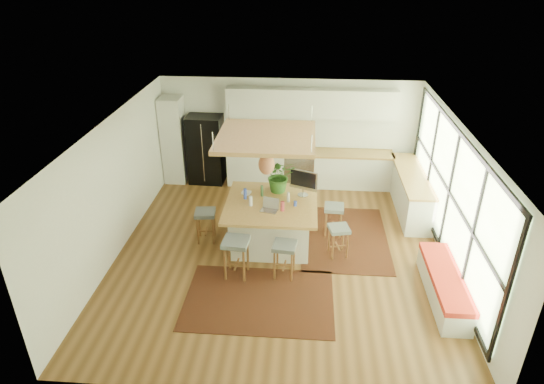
# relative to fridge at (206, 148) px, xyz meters

# --- Properties ---
(floor) EXTENTS (7.00, 7.00, 0.00)m
(floor) POSITION_rel_fridge_xyz_m (2.13, -3.21, -0.93)
(floor) COLOR #573719
(floor) RESTS_ON ground
(ceiling) EXTENTS (7.00, 7.00, 0.00)m
(ceiling) POSITION_rel_fridge_xyz_m (2.13, -3.21, 1.78)
(ceiling) COLOR white
(ceiling) RESTS_ON ground
(wall_back) EXTENTS (6.50, 0.00, 6.50)m
(wall_back) POSITION_rel_fridge_xyz_m (2.13, 0.29, 0.42)
(wall_back) COLOR silver
(wall_back) RESTS_ON ground
(wall_front) EXTENTS (6.50, 0.00, 6.50)m
(wall_front) POSITION_rel_fridge_xyz_m (2.13, -6.71, 0.42)
(wall_front) COLOR silver
(wall_front) RESTS_ON ground
(wall_left) EXTENTS (0.00, 7.00, 7.00)m
(wall_left) POSITION_rel_fridge_xyz_m (-1.12, -3.21, 0.42)
(wall_left) COLOR silver
(wall_left) RESTS_ON ground
(wall_right) EXTENTS (0.00, 7.00, 7.00)m
(wall_right) POSITION_rel_fridge_xyz_m (5.38, -3.21, 0.42)
(wall_right) COLOR silver
(wall_right) RESTS_ON ground
(window_wall) EXTENTS (0.10, 6.20, 2.60)m
(window_wall) POSITION_rel_fridge_xyz_m (5.35, -3.21, 0.47)
(window_wall) COLOR black
(window_wall) RESTS_ON wall_right
(pantry) EXTENTS (0.55, 0.60, 2.25)m
(pantry) POSITION_rel_fridge_xyz_m (-0.82, -0.03, 0.20)
(pantry) COLOR silver
(pantry) RESTS_ON floor
(back_counter_base) EXTENTS (4.20, 0.60, 0.88)m
(back_counter_base) POSITION_rel_fridge_xyz_m (2.68, -0.03, -0.49)
(back_counter_base) COLOR silver
(back_counter_base) RESTS_ON floor
(back_counter_top) EXTENTS (4.24, 0.64, 0.05)m
(back_counter_top) POSITION_rel_fridge_xyz_m (2.68, -0.03, -0.03)
(back_counter_top) COLOR olive
(back_counter_top) RESTS_ON back_counter_base
(backsplash) EXTENTS (4.20, 0.02, 0.80)m
(backsplash) POSITION_rel_fridge_xyz_m (2.68, 0.27, 0.43)
(backsplash) COLOR white
(backsplash) RESTS_ON wall_back
(upper_cabinets) EXTENTS (4.20, 0.34, 0.70)m
(upper_cabinets) POSITION_rel_fridge_xyz_m (2.68, 0.11, 1.22)
(upper_cabinets) COLOR silver
(upper_cabinets) RESTS_ON wall_back
(range) EXTENTS (0.76, 0.62, 1.00)m
(range) POSITION_rel_fridge_xyz_m (2.43, -0.03, -0.43)
(range) COLOR #A5A5AA
(range) RESTS_ON floor
(right_counter_base) EXTENTS (0.60, 2.50, 0.88)m
(right_counter_base) POSITION_rel_fridge_xyz_m (5.06, -1.21, -0.49)
(right_counter_base) COLOR silver
(right_counter_base) RESTS_ON floor
(right_counter_top) EXTENTS (0.64, 2.54, 0.05)m
(right_counter_top) POSITION_rel_fridge_xyz_m (5.06, -1.21, -0.03)
(right_counter_top) COLOR olive
(right_counter_top) RESTS_ON right_counter_base
(window_bench) EXTENTS (0.52, 2.00, 0.50)m
(window_bench) POSITION_rel_fridge_xyz_m (5.08, -4.41, -0.68)
(window_bench) COLOR silver
(window_bench) RESTS_ON floor
(ceiling_panel) EXTENTS (1.86, 1.86, 0.80)m
(ceiling_panel) POSITION_rel_fridge_xyz_m (1.83, -2.81, 1.12)
(ceiling_panel) COLOR olive
(ceiling_panel) RESTS_ON ceiling
(rug_near) EXTENTS (2.60, 1.80, 0.01)m
(rug_near) POSITION_rel_fridge_xyz_m (1.86, -4.72, -0.92)
(rug_near) COLOR black
(rug_near) RESTS_ON floor
(rug_right) EXTENTS (1.80, 2.60, 0.01)m
(rug_right) POSITION_rel_fridge_xyz_m (3.47, -2.59, -0.92)
(rug_right) COLOR black
(rug_right) RESTS_ON floor
(fridge) EXTENTS (0.91, 0.72, 1.79)m
(fridge) POSITION_rel_fridge_xyz_m (0.00, 0.00, 0.00)
(fridge) COLOR black
(fridge) RESTS_ON floor
(island) EXTENTS (1.85, 1.85, 0.93)m
(island) POSITION_rel_fridge_xyz_m (1.93, -2.85, -0.46)
(island) COLOR olive
(island) RESTS_ON floor
(stool_near_left) EXTENTS (0.50, 0.50, 0.79)m
(stool_near_left) POSITION_rel_fridge_xyz_m (1.37, -4.06, -0.57)
(stool_near_left) COLOR #51585A
(stool_near_left) RESTS_ON floor
(stool_near_right) EXTENTS (0.46, 0.46, 0.71)m
(stool_near_right) POSITION_rel_fridge_xyz_m (2.26, -4.00, -0.57)
(stool_near_right) COLOR #51585A
(stool_near_right) RESTS_ON floor
(stool_right_front) EXTENTS (0.46, 0.46, 0.65)m
(stool_right_front) POSITION_rel_fridge_xyz_m (3.29, -3.23, -0.57)
(stool_right_front) COLOR #51585A
(stool_right_front) RESTS_ON floor
(stool_right_back) EXTENTS (0.43, 0.43, 0.68)m
(stool_right_back) POSITION_rel_fridge_xyz_m (3.22, -2.44, -0.57)
(stool_right_back) COLOR #51585A
(stool_right_back) RESTS_ON floor
(stool_left_side) EXTENTS (0.45, 0.45, 0.70)m
(stool_left_side) POSITION_rel_fridge_xyz_m (0.56, -2.90, -0.57)
(stool_left_side) COLOR #51585A
(stool_left_side) RESTS_ON floor
(laptop) EXTENTS (0.40, 0.42, 0.25)m
(laptop) POSITION_rel_fridge_xyz_m (1.91, -3.19, 0.12)
(laptop) COLOR #A5A5AA
(laptop) RESTS_ON island
(monitor) EXTENTS (0.66, 0.44, 0.58)m
(monitor) POSITION_rel_fridge_xyz_m (2.56, -2.48, 0.26)
(monitor) COLOR #A5A5AA
(monitor) RESTS_ON island
(microwave) EXTENTS (0.53, 0.34, 0.34)m
(microwave) POSITION_rel_fridge_xyz_m (1.15, -0.04, 0.17)
(microwave) COLOR #A5A5AA
(microwave) RESTS_ON back_counter_top
(island_plant) EXTENTS (0.74, 0.80, 0.56)m
(island_plant) POSITION_rel_fridge_xyz_m (2.05, -2.32, 0.29)
(island_plant) COLOR #1E4C19
(island_plant) RESTS_ON island
(island_bowl) EXTENTS (0.23, 0.23, 0.05)m
(island_bowl) POSITION_rel_fridge_xyz_m (1.38, -2.53, 0.03)
(island_bowl) COLOR beige
(island_bowl) RESTS_ON island
(island_bottle_0) EXTENTS (0.07, 0.07, 0.19)m
(island_bottle_0) POSITION_rel_fridge_xyz_m (1.38, -2.75, 0.10)
(island_bottle_0) COLOR blue
(island_bottle_0) RESTS_ON island
(island_bottle_1) EXTENTS (0.07, 0.07, 0.19)m
(island_bottle_1) POSITION_rel_fridge_xyz_m (1.53, -3.00, 0.10)
(island_bottle_1) COLOR white
(island_bottle_1) RESTS_ON island
(island_bottle_2) EXTENTS (0.07, 0.07, 0.19)m
(island_bottle_2) POSITION_rel_fridge_xyz_m (2.18, -3.15, 0.10)
(island_bottle_2) COLOR #A83844
(island_bottle_2) RESTS_ON island
(island_bottle_3) EXTENTS (0.07, 0.07, 0.19)m
(island_bottle_3) POSITION_rel_fridge_xyz_m (2.28, -2.80, 0.10)
(island_bottle_3) COLOR beige
(island_bottle_3) RESTS_ON island
(island_bottle_4) EXTENTS (0.07, 0.07, 0.19)m
(island_bottle_4) POSITION_rel_fridge_xyz_m (1.73, -2.60, 0.10)
(island_bottle_4) COLOR #487446
(island_bottle_4) RESTS_ON island
(island_bottle_5) EXTENTS (0.07, 0.07, 0.19)m
(island_bottle_5) POSITION_rel_fridge_xyz_m (2.43, -2.95, 0.10)
(island_bottle_5) COLOR blue
(island_bottle_5) RESTS_ON island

